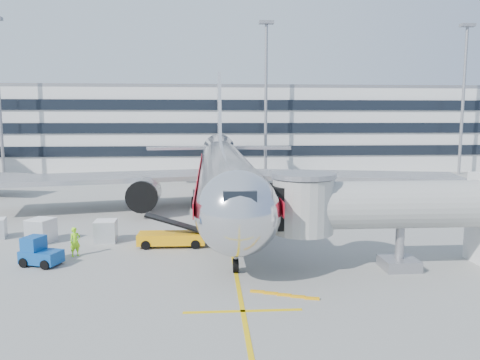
{
  "coord_description": "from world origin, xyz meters",
  "views": [
    {
      "loc": [
        -1.66,
        -36.28,
        9.55
      ],
      "look_at": [
        1.24,
        6.16,
        4.0
      ],
      "focal_mm": 35.0,
      "sensor_mm": 36.0,
      "label": 1
    }
  ],
  "objects": [
    {
      "name": "lead_in_line",
      "position": [
        0.0,
        10.0,
        0.01
      ],
      "size": [
        0.25,
        70.0,
        0.01
      ],
      "primitive_type": "cube",
      "color": "#E0B10B",
      "rests_on": "ground"
    },
    {
      "name": "ground",
      "position": [
        0.0,
        0.0,
        0.0
      ],
      "size": [
        180.0,
        180.0,
        0.0
      ],
      "primitive_type": "plane",
      "color": "gray",
      "rests_on": "ground"
    },
    {
      "name": "main_jet",
      "position": [
        0.0,
        11.72,
        4.23
      ],
      "size": [
        50.95,
        48.7,
        16.06
      ],
      "color": "silver",
      "rests_on": "ground"
    },
    {
      "name": "cargo_container_front",
      "position": [
        -9.7,
        0.01,
        0.87
      ],
      "size": [
        1.68,
        1.68,
        1.73
      ],
      "color": "silver",
      "rests_on": "ground"
    },
    {
      "name": "terminal",
      "position": [
        0.0,
        57.95,
        7.8
      ],
      "size": [
        150.0,
        24.25,
        15.6
      ],
      "color": "silver",
      "rests_on": "ground"
    },
    {
      "name": "cargo_container_right",
      "position": [
        -14.74,
        0.34,
        0.93
      ],
      "size": [
        2.24,
        2.24,
        1.85
      ],
      "color": "silver",
      "rests_on": "ground"
    },
    {
      "name": "stop_bar",
      "position": [
        0.0,
        -14.0,
        0.01
      ],
      "size": [
        6.0,
        0.25,
        0.01
      ],
      "primitive_type": "cube",
      "color": "#E0B10B",
      "rests_on": "ground"
    },
    {
      "name": "jet_bridge",
      "position": [
        12.18,
        -8.0,
        3.87
      ],
      "size": [
        17.8,
        4.5,
        7.0
      ],
      "color": "silver",
      "rests_on": "ground"
    },
    {
      "name": "light_mast_east",
      "position": [
        42.0,
        42.0,
        14.88
      ],
      "size": [
        2.4,
        1.2,
        25.45
      ],
      "color": "gray",
      "rests_on": "ground"
    },
    {
      "name": "light_mast_centre",
      "position": [
        8.0,
        42.0,
        14.88
      ],
      "size": [
        2.4,
        1.2,
        25.45
      ],
      "color": "gray",
      "rests_on": "ground"
    },
    {
      "name": "ramp_worker",
      "position": [
        -11.01,
        -3.73,
        1.03
      ],
      "size": [
        0.9,
        0.85,
        2.06
      ],
      "primitive_type": "imported",
      "rotation": [
        0.0,
        0.0,
        0.67
      ],
      "color": "#9CFE1A",
      "rests_on": "ground"
    },
    {
      "name": "baggage_tug",
      "position": [
        -12.82,
        -5.64,
        0.83
      ],
      "size": [
        2.88,
        2.3,
        1.91
      ],
      "color": "#0D4390",
      "rests_on": "ground"
    },
    {
      "name": "belt_loader",
      "position": [
        -4.47,
        -1.58,
        0.72
      ],
      "size": [
        5.31,
        2.01,
        2.53
      ],
      "color": "orange",
      "rests_on": "ground"
    }
  ]
}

